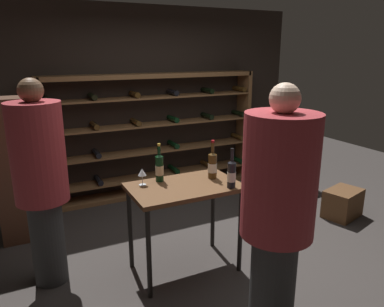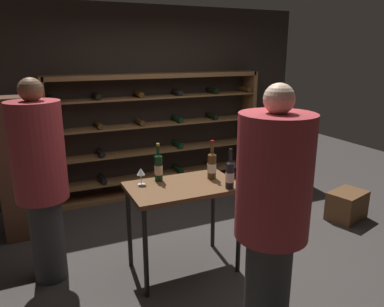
{
  "view_description": "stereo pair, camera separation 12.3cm",
  "coord_description": "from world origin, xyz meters",
  "views": [
    {
      "loc": [
        -1.82,
        -3.06,
        2.06
      ],
      "look_at": [
        -0.24,
        0.15,
        1.06
      ],
      "focal_mm": 34.47,
      "sensor_mm": 36.0,
      "label": 1
    },
    {
      "loc": [
        -1.71,
        -3.11,
        2.06
      ],
      "look_at": [
        -0.24,
        0.15,
        1.06
      ],
      "focal_mm": 34.47,
      "sensor_mm": 36.0,
      "label": 2
    }
  ],
  "objects": [
    {
      "name": "back_wall",
      "position": [
        0.0,
        2.08,
        1.34
      ],
      "size": [
        4.69,
        0.1,
        2.68
      ],
      "primitive_type": "cube",
      "color": "black",
      "rests_on": "ground"
    },
    {
      "name": "person_bystander_dark_jacket",
      "position": [
        -0.24,
        -1.2,
        1.02
      ],
      "size": [
        0.51,
        0.51,
        1.86
      ],
      "rotation": [
        0.0,
        0.0,
        -1.26
      ],
      "color": "#2F2F2F",
      "rests_on": "ground"
    },
    {
      "name": "wine_bottle_amber_reserve",
      "position": [
        -0.64,
        0.03,
        1.0
      ],
      "size": [
        0.08,
        0.08,
        0.37
      ],
      "color": "black",
      "rests_on": "tasting_table"
    },
    {
      "name": "display_cabinet",
      "position": [
        -1.85,
        1.21,
        0.8
      ],
      "size": [
        0.44,
        0.36,
        1.59
      ],
      "primitive_type": "cube",
      "color": "#4C2D1E",
      "rests_on": "ground"
    },
    {
      "name": "wine_bottle_red_label",
      "position": [
        -0.15,
        -0.12,
        1.0
      ],
      "size": [
        0.09,
        0.09,
        0.38
      ],
      "color": "#4C3314",
      "rests_on": "tasting_table"
    },
    {
      "name": "wine_rack",
      "position": [
        0.02,
        1.87,
        0.88
      ],
      "size": [
        3.12,
        0.32,
        1.75
      ],
      "color": "brown",
      "rests_on": "ground"
    },
    {
      "name": "wine_bottle_green_slim",
      "position": [
        -0.12,
        -0.42,
        1.0
      ],
      "size": [
        0.08,
        0.08,
        0.36
      ],
      "color": "black",
      "rests_on": "tasting_table"
    },
    {
      "name": "person_guest_plum_blouse",
      "position": [
        -1.66,
        0.2,
        1.02
      ],
      "size": [
        0.45,
        0.45,
        1.85
      ],
      "rotation": [
        0.0,
        0.0,
        -2.09
      ],
      "color": "#2D2D2D",
      "rests_on": "ground"
    },
    {
      "name": "ground_plane",
      "position": [
        0.0,
        0.0,
        0.0
      ],
      "size": [
        10.17,
        10.17,
        0.0
      ],
      "primitive_type": "plane",
      "color": "#383330"
    },
    {
      "name": "tasting_table",
      "position": [
        -0.47,
        -0.18,
        0.76
      ],
      "size": [
        1.01,
        0.63,
        0.87
      ],
      "color": "brown",
      "rests_on": "ground"
    },
    {
      "name": "wine_crate",
      "position": [
        1.84,
        0.0,
        0.18
      ],
      "size": [
        0.56,
        0.46,
        0.36
      ],
      "primitive_type": "cube",
      "rotation": [
        0.0,
        0.0,
        0.28
      ],
      "color": "brown",
      "rests_on": "ground"
    },
    {
      "name": "wine_glass_stemmed_right",
      "position": [
        -0.82,
        -0.01,
        0.99
      ],
      "size": [
        0.08,
        0.08,
        0.16
      ],
      "color": "silver",
      "rests_on": "tasting_table"
    }
  ]
}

